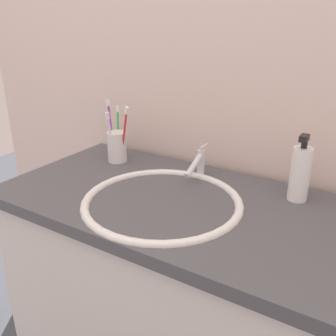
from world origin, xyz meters
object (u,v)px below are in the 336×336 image
toothbrush_white (111,134)px  toothbrush_purple (111,125)px  toothbrush_cup (117,147)px  soap_dispenser (300,173)px  toothbrush_green (118,128)px  faucet (199,163)px  toothbrush_red (124,131)px

toothbrush_white → toothbrush_purple: bearing=127.8°
toothbrush_cup → toothbrush_purple: toothbrush_purple is taller
toothbrush_cup → soap_dispenser: size_ratio=0.56×
toothbrush_green → toothbrush_purple: toothbrush_purple is taller
faucet → toothbrush_purple: (-0.33, -0.01, 0.08)m
toothbrush_green → toothbrush_red: toothbrush_red is taller
toothbrush_cup → toothbrush_red: bearing=-7.9°
toothbrush_green → soap_dispenser: bearing=-1.1°
toothbrush_cup → toothbrush_red: size_ratio=0.53×
toothbrush_purple → soap_dispenser: (0.64, 0.01, -0.04)m
faucet → toothbrush_cup: (-0.30, -0.03, 0.01)m
soap_dispenser → toothbrush_purple: bearing=-178.7°
toothbrush_white → toothbrush_red: 0.05m
toothbrush_white → toothbrush_red: (0.04, 0.02, 0.01)m
toothbrush_purple → soap_dispenser: toothbrush_purple is taller
toothbrush_green → toothbrush_red: bearing=-35.0°
toothbrush_white → toothbrush_red: size_ratio=0.90×
toothbrush_cup → toothbrush_green: bearing=120.4°
toothbrush_cup → toothbrush_red: toothbrush_red is taller
toothbrush_cup → toothbrush_red: (0.04, -0.01, 0.06)m
faucet → soap_dispenser: bearing=-0.1°
toothbrush_white → soap_dispenser: bearing=5.0°
toothbrush_green → toothbrush_red: 0.08m
faucet → toothbrush_cup: size_ratio=1.29×
toothbrush_green → soap_dispenser: soap_dispenser is taller
toothbrush_green → soap_dispenser: size_ratio=0.96×
toothbrush_cup → toothbrush_purple: (-0.03, 0.01, 0.07)m
toothbrush_cup → toothbrush_green: size_ratio=0.58×
toothbrush_red → toothbrush_cup: bearing=172.1°
toothbrush_red → soap_dispenser: toothbrush_red is taller
toothbrush_cup → toothbrush_white: 0.06m
toothbrush_white → toothbrush_green: toothbrush_green is taller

